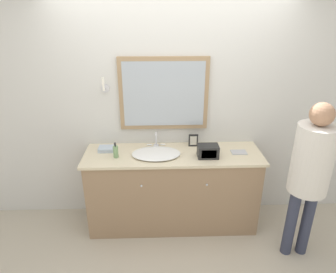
# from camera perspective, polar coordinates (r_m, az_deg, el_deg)

# --- Properties ---
(ground_plane) EXTENTS (14.00, 14.00, 0.00)m
(ground_plane) POSITION_cam_1_polar(r_m,az_deg,el_deg) (3.49, 1.12, -18.92)
(ground_plane) COLOR #B2A893
(wall_back) EXTENTS (8.00, 0.18, 2.55)m
(wall_back) POSITION_cam_1_polar(r_m,az_deg,el_deg) (3.36, 0.71, 4.86)
(wall_back) COLOR silver
(wall_back) RESTS_ON ground_plane
(vanity_counter) EXTENTS (1.91, 0.58, 0.91)m
(vanity_counter) POSITION_cam_1_polar(r_m,az_deg,el_deg) (3.44, 0.92, -9.99)
(vanity_counter) COLOR #937556
(vanity_counter) RESTS_ON ground_plane
(sink_basin) EXTENTS (0.52, 0.41, 0.18)m
(sink_basin) POSITION_cam_1_polar(r_m,az_deg,el_deg) (3.18, -2.27, -3.18)
(sink_basin) COLOR white
(sink_basin) RESTS_ON vanity_counter
(soap_bottle) EXTENTS (0.05, 0.05, 0.17)m
(soap_bottle) POSITION_cam_1_polar(r_m,az_deg,el_deg) (3.16, -9.94, -2.81)
(soap_bottle) COLOR #709966
(soap_bottle) RESTS_ON vanity_counter
(appliance_box) EXTENTS (0.22, 0.15, 0.13)m
(appliance_box) POSITION_cam_1_polar(r_m,az_deg,el_deg) (3.14, 7.63, -2.80)
(appliance_box) COLOR black
(appliance_box) RESTS_ON vanity_counter
(picture_frame) EXTENTS (0.10, 0.01, 0.14)m
(picture_frame) POSITION_cam_1_polar(r_m,az_deg,el_deg) (3.36, 4.84, -0.74)
(picture_frame) COLOR black
(picture_frame) RESTS_ON vanity_counter
(hand_towel_near_sink) EXTENTS (0.17, 0.13, 0.04)m
(hand_towel_near_sink) POSITION_cam_1_polar(r_m,az_deg,el_deg) (3.34, -11.59, -2.31)
(hand_towel_near_sink) COLOR #A8B7C6
(hand_towel_near_sink) RESTS_ON vanity_counter
(metal_tray) EXTENTS (0.16, 0.11, 0.01)m
(metal_tray) POSITION_cam_1_polar(r_m,az_deg,el_deg) (3.32, 13.34, -2.93)
(metal_tray) COLOR #ADADB2
(metal_tray) RESTS_ON vanity_counter
(person) EXTENTS (0.36, 0.36, 1.62)m
(person) POSITION_cam_1_polar(r_m,az_deg,el_deg) (3.04, 25.54, -5.25)
(person) COLOR #33384C
(person) RESTS_ON ground_plane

